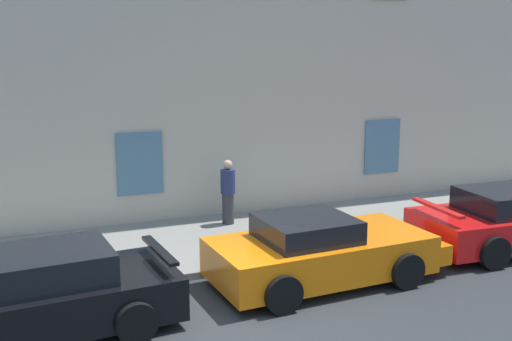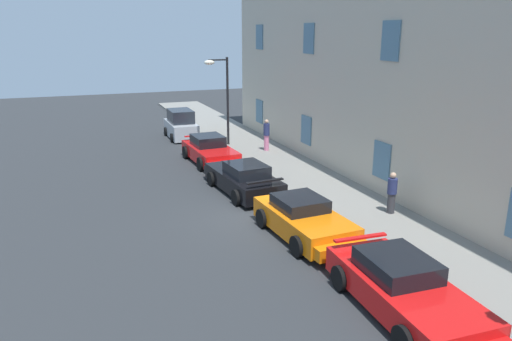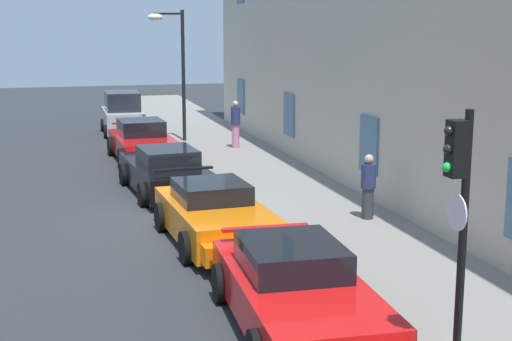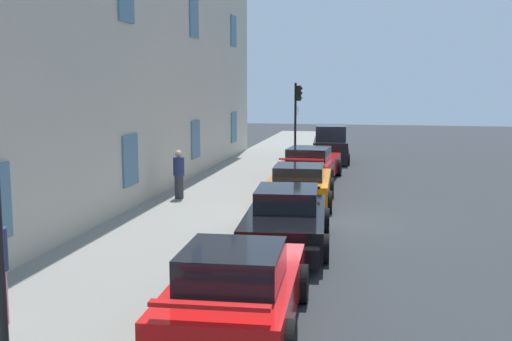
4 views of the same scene
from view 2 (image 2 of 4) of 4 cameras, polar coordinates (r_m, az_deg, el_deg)
ground_plane at (r=18.33m, az=-0.27°, el=-5.28°), size 80.00×80.00×0.00m
sidewalk at (r=19.86m, az=9.86°, el=-3.60°), size 60.00×3.76×0.14m
building_facade at (r=20.81m, az=18.94°, el=11.37°), size 33.87×3.67×10.51m
sportscar_red_lead at (r=25.45m, az=-5.31°, el=2.21°), size 4.74×2.26×1.39m
sportscar_yellow_flank at (r=20.89m, az=-1.67°, el=-0.89°), size 5.04×2.33×1.34m
sportscar_white_middle at (r=16.29m, az=5.91°, el=-5.96°), size 4.57×2.28×1.30m
sportscar_tail_end at (r=12.60m, az=17.36°, el=-13.54°), size 5.12×2.31×1.33m
hatchback_distant at (r=31.77m, az=-8.79°, el=5.23°), size 3.53×1.81×1.83m
street_lamp at (r=28.51m, az=-4.24°, el=10.04°), size 0.44×1.42×5.10m
pedestrian_admiring at (r=18.62m, az=15.65°, el=-2.50°), size 0.45×0.45×1.56m
pedestrian_strolling at (r=27.47m, az=1.24°, el=4.23°), size 0.49×0.49×1.77m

